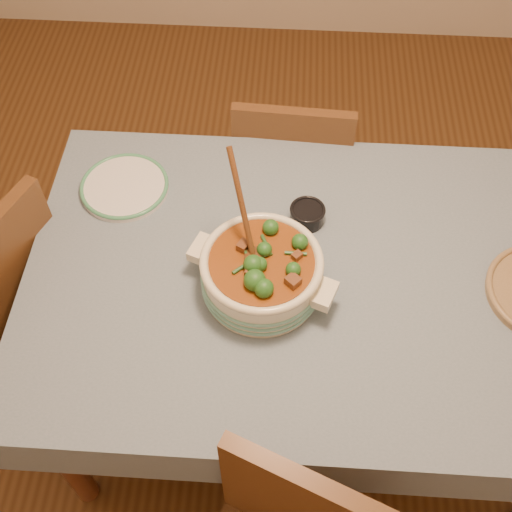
{
  "coord_description": "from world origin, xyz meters",
  "views": [
    {
      "loc": [
        -0.12,
        -1.03,
        2.25
      ],
      "look_at": [
        -0.18,
        -0.03,
        0.87
      ],
      "focal_mm": 45.0,
      "sensor_mm": 36.0,
      "label": 1
    }
  ],
  "objects_px": {
    "condiment_bowl": "(307,214)",
    "chair_far": "(292,169)",
    "stew_casserole": "(261,271)",
    "dining_table": "(318,292)",
    "white_plate": "(125,187)"
  },
  "relations": [
    {
      "from": "condiment_bowl",
      "to": "chair_far",
      "type": "distance_m",
      "value": 0.55
    },
    {
      "from": "stew_casserole",
      "to": "condiment_bowl",
      "type": "xyz_separation_m",
      "value": [
        0.12,
        0.25,
        -0.05
      ]
    },
    {
      "from": "dining_table",
      "to": "white_plate",
      "type": "relative_size",
      "value": 5.23
    },
    {
      "from": "dining_table",
      "to": "stew_casserole",
      "type": "bearing_deg",
      "value": -162.19
    },
    {
      "from": "condiment_bowl",
      "to": "chair_far",
      "type": "xyz_separation_m",
      "value": [
        -0.05,
        0.46,
        -0.29
      ]
    },
    {
      "from": "stew_casserole",
      "to": "chair_far",
      "type": "distance_m",
      "value": 0.79
    },
    {
      "from": "stew_casserole",
      "to": "white_plate",
      "type": "bearing_deg",
      "value": 142.73
    },
    {
      "from": "dining_table",
      "to": "condiment_bowl",
      "type": "relative_size",
      "value": 13.01
    },
    {
      "from": "stew_casserole",
      "to": "chair_far",
      "type": "relative_size",
      "value": 0.48
    },
    {
      "from": "white_plate",
      "to": "dining_table",
      "type": "bearing_deg",
      "value": -25.1
    },
    {
      "from": "stew_casserole",
      "to": "chair_far",
      "type": "height_order",
      "value": "stew_casserole"
    },
    {
      "from": "dining_table",
      "to": "white_plate",
      "type": "height_order",
      "value": "white_plate"
    },
    {
      "from": "white_plate",
      "to": "chair_far",
      "type": "height_order",
      "value": "chair_far"
    },
    {
      "from": "white_plate",
      "to": "chair_far",
      "type": "xyz_separation_m",
      "value": [
        0.52,
        0.37,
        -0.28
      ]
    },
    {
      "from": "dining_table",
      "to": "chair_far",
      "type": "height_order",
      "value": "chair_far"
    }
  ]
}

